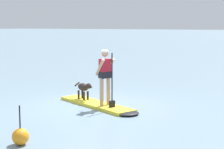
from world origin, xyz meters
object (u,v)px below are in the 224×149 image
person_paddler (105,73)px  marker_buoy (20,136)px  dog (84,88)px  paddleboard (100,105)px

person_paddler → marker_buoy: (0.33, -3.99, -0.92)m
marker_buoy → dog: bearing=108.0°
paddleboard → dog: (-0.85, 0.33, 0.44)m
paddleboard → dog: size_ratio=3.64×
person_paddler → marker_buoy: 4.11m
dog → marker_buoy: bearing=-72.0°
paddleboard → dog: 1.01m
paddleboard → marker_buoy: marker_buoy is taller
dog → marker_buoy: 4.65m
paddleboard → marker_buoy: size_ratio=4.00×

